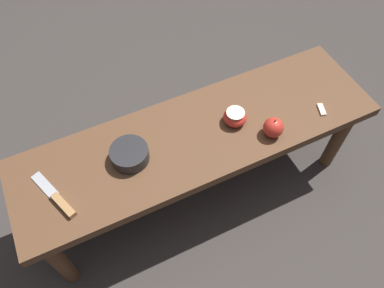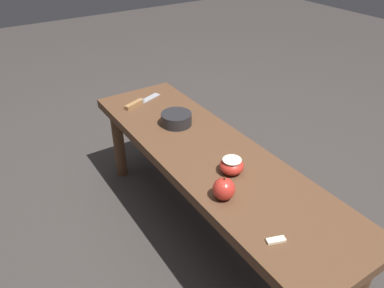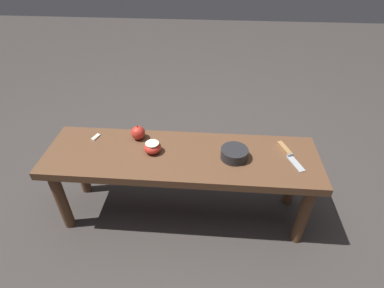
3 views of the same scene
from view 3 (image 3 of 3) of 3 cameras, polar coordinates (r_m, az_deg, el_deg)
ground_plane at (r=1.76m, az=-1.77°, el=-12.82°), size 8.00×8.00×0.00m
wooden_bench at (r=1.50m, az=-2.03°, el=-3.76°), size 1.34×0.38×0.43m
knife at (r=1.53m, az=17.64°, el=-1.48°), size 0.10×0.21×0.02m
apple_whole at (r=1.56m, az=-10.23°, el=2.13°), size 0.07×0.07×0.08m
apple_cut at (r=1.47m, az=-7.53°, el=-0.64°), size 0.08×0.08×0.05m
apple_slice_near_knife at (r=1.64m, az=-17.85°, el=1.26°), size 0.04×0.06×0.01m
bowl at (r=1.43m, az=8.06°, el=-1.82°), size 0.13×0.13×0.05m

